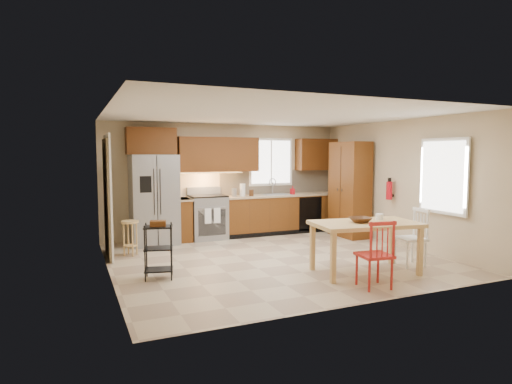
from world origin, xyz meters
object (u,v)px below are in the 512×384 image
object	(u,v)px
fire_extinguisher	(389,191)
table_jar	(379,218)
soap_bottle	(293,190)
range_stove	(208,218)
dining_table	(365,248)
chair_red	(374,254)
pantry	(350,190)
refrigerator	(154,200)
chair_white	(410,237)
utility_cart	(159,251)
table_bowl	(360,223)
bar_stool	(130,238)

from	to	relation	value
fire_extinguisher	table_jar	distance (m)	2.01
soap_bottle	fire_extinguisher	bearing A→B (deg)	-59.47
range_stove	dining_table	xyz separation A→B (m)	(1.43, -3.54, -0.07)
chair_red	table_jar	world-z (taller)	chair_red
pantry	chair_red	world-z (taller)	pantry
refrigerator	chair_white	distance (m)	4.94
refrigerator	soap_bottle	size ratio (longest dim) A/B	9.53
chair_red	refrigerator	bearing A→B (deg)	126.11
fire_extinguisher	utility_cart	bearing A→B (deg)	-173.27
soap_bottle	utility_cart	distance (m)	4.41
refrigerator	range_stove	distance (m)	1.24
soap_bottle	table_jar	xyz separation A→B (m)	(-0.25, -3.36, -0.18)
pantry	table_bowl	distance (m)	3.05
refrigerator	dining_table	xyz separation A→B (m)	(2.58, -3.48, -0.52)
pantry	chair_white	xyz separation A→B (m)	(-0.60, -2.51, -0.58)
soap_bottle	chair_red	size ratio (longest dim) A/B	0.20
pantry	utility_cart	xyz separation A→B (m)	(-4.53, -1.61, -0.64)
fire_extinguisher	chair_white	distance (m)	1.78
pantry	chair_red	distance (m)	3.77
range_stove	utility_cart	world-z (taller)	range_stove
chair_white	pantry	bearing A→B (deg)	-5.69
range_stove	table_bowl	distance (m)	3.80
soap_bottle	pantry	distance (m)	1.31
chair_white	refrigerator	bearing A→B (deg)	53.56
dining_table	chair_white	size ratio (longest dim) A/B	1.70
refrigerator	bar_stool	size ratio (longest dim) A/B	2.88
refrigerator	utility_cart	bearing A→B (deg)	-98.94
chair_red	table_jar	xyz separation A→B (m)	(0.70, 0.75, 0.35)
table_jar	soap_bottle	bearing A→B (deg)	85.73
fire_extinguisher	utility_cart	xyz separation A→B (m)	(-4.73, -0.56, -0.69)
chair_white	table_jar	size ratio (longest dim) A/B	6.75
fire_extinguisher	chair_white	bearing A→B (deg)	-118.74
soap_bottle	bar_stool	size ratio (longest dim) A/B	0.30
fire_extinguisher	bar_stool	distance (m)	5.11
range_stove	soap_bottle	bearing A→B (deg)	-2.40
soap_bottle	refrigerator	bearing A→B (deg)	179.55
dining_table	table_bowl	distance (m)	0.41
fire_extinguisher	chair_red	bearing A→B (deg)	-134.22
pantry	range_stove	bearing A→B (deg)	161.71
table_jar	chair_white	bearing A→B (deg)	-4.70
fire_extinguisher	pantry	bearing A→B (deg)	100.78
range_stove	refrigerator	bearing A→B (deg)	-177.01
pantry	dining_table	bearing A→B (deg)	-121.21
table_bowl	utility_cart	world-z (taller)	table_bowl
range_stove	utility_cart	bearing A→B (deg)	-120.84
soap_bottle	table_bowl	size ratio (longest dim) A/B	0.59
fire_extinguisher	table_bowl	distance (m)	2.41
chair_red	chair_white	distance (m)	1.48
soap_bottle	bar_stool	xyz separation A→B (m)	(-3.77, -0.83, -0.68)
chair_red	utility_cart	distance (m)	3.08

